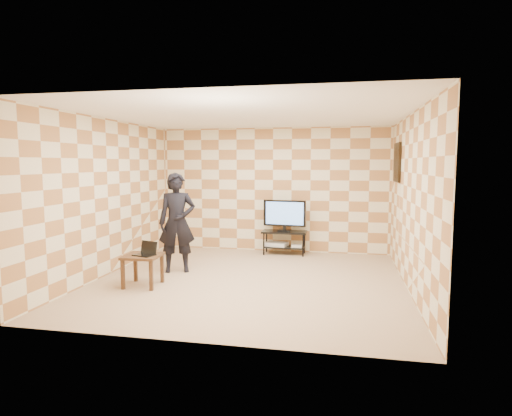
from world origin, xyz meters
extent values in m
plane|color=tan|center=(0.00, 0.00, 0.00)|extent=(5.00, 5.00, 0.00)
cube|color=beige|center=(0.00, 2.50, 1.35)|extent=(5.00, 0.02, 2.70)
cube|color=beige|center=(0.00, -2.50, 1.35)|extent=(5.00, 0.02, 2.70)
cube|color=beige|center=(-2.50, 0.00, 1.35)|extent=(0.02, 5.00, 2.70)
cube|color=beige|center=(2.50, 0.00, 1.35)|extent=(0.02, 5.00, 2.70)
cube|color=white|center=(0.00, 0.00, 2.70)|extent=(5.00, 5.00, 0.02)
cube|color=black|center=(2.47, 1.55, 1.95)|extent=(0.04, 0.72, 0.72)
cube|color=black|center=(2.47, 1.55, 1.95)|extent=(0.04, 0.03, 0.68)
cube|color=black|center=(2.47, 1.55, 1.95)|extent=(0.04, 0.68, 0.03)
cube|color=black|center=(0.30, 2.19, 0.48)|extent=(0.94, 0.42, 0.04)
cube|color=black|center=(0.30, 2.19, 0.16)|extent=(0.85, 0.38, 0.03)
cylinder|color=black|center=(-0.11, 2.02, 0.25)|extent=(0.03, 0.03, 0.50)
cylinder|color=black|center=(-0.11, 2.36, 0.25)|extent=(0.03, 0.03, 0.50)
cylinder|color=black|center=(0.71, 2.02, 0.25)|extent=(0.03, 0.03, 0.50)
cylinder|color=black|center=(0.71, 2.36, 0.25)|extent=(0.03, 0.03, 0.50)
cube|color=black|center=(0.30, 2.19, 0.51)|extent=(0.28, 0.20, 0.03)
cube|color=black|center=(0.30, 2.19, 0.57)|extent=(0.07, 0.05, 0.08)
cube|color=black|center=(0.30, 2.19, 0.88)|extent=(0.91, 0.16, 0.55)
cube|color=#5986D1|center=(0.30, 2.15, 0.88)|extent=(0.81, 0.10, 0.48)
cube|color=silver|center=(0.13, 2.20, 0.21)|extent=(0.51, 0.41, 0.07)
cube|color=silver|center=(0.57, 2.14, 0.20)|extent=(0.23, 0.17, 0.05)
cube|color=#3E2110|center=(-1.59, -0.60, 0.48)|extent=(0.57, 0.57, 0.04)
cube|color=#3E2110|center=(-1.80, -0.84, 0.23)|extent=(0.05, 0.05, 0.46)
cube|color=#3E2110|center=(-1.83, -0.38, 0.23)|extent=(0.05, 0.05, 0.46)
cube|color=#3E2110|center=(-1.35, -0.82, 0.23)|extent=(0.05, 0.05, 0.46)
cube|color=#3E2110|center=(-1.37, -0.36, 0.23)|extent=(0.05, 0.05, 0.46)
cube|color=black|center=(-1.54, -0.65, 0.51)|extent=(0.37, 0.31, 0.02)
cube|color=black|center=(-1.50, -0.54, 0.61)|extent=(0.32, 0.15, 0.20)
imported|color=black|center=(-1.39, 0.37, 0.88)|extent=(0.75, 0.62, 1.77)
camera|label=1|loc=(1.46, -6.74, 1.94)|focal=30.00mm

